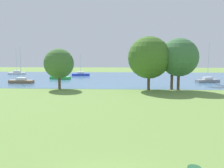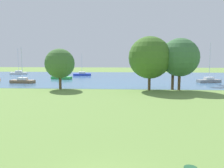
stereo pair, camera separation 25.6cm
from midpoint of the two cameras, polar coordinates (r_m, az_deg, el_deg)
The scene contains 11 objects.
ground_plane at distance 30.94m, azimuth 1.68°, elevation -3.34°, with size 160.00×160.00×0.00m, color olive.
water_surface at distance 58.70m, azimuth 2.43°, elevation 1.47°, with size 140.00×40.00×0.02m, color teal.
sailboat_brown at distance 50.76m, azimuth -20.99°, elevation 0.71°, with size 4.89×1.83×7.13m.
sailboat_green at distance 56.72m, azimuth -12.39°, elevation 1.58°, with size 5.02×2.60×5.31m.
sailboat_white at distance 75.03m, azimuth -21.84°, elevation 2.50°, with size 4.96×2.16×7.63m.
sailboat_gray at distance 52.26m, azimuth 21.72°, elevation 0.85°, with size 5.03×2.78×8.01m.
sailboat_blue at distance 65.70m, azimuth -7.62°, elevation 2.37°, with size 5.02×2.63×5.92m.
tree_west_near at distance 39.94m, azimuth -12.75°, elevation 4.78°, with size 4.87×4.87×6.60m.
tree_west_far at distance 38.13m, azimuth 8.64°, elevation 6.26°, with size 6.66×6.66×8.48m.
tree_mid_shore at distance 39.26m, azimuth 14.06°, elevation 6.30°, with size 4.87×4.87×7.70m.
tree_east_far at distance 39.02m, azimuth 15.56°, elevation 6.15°, with size 6.01×6.01×8.19m.
Camera 1 is at (0.69, -8.45, 5.44)m, focal length 38.27 mm.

